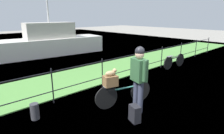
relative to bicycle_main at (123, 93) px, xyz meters
name	(u,v)px	position (x,y,z in m)	size (l,w,h in m)	color
ground_plane	(154,108)	(0.44, -0.71, -0.33)	(60.00, 60.00, 0.00)	gray
grass_strip	(80,77)	(0.44, 2.81, -0.32)	(27.00, 2.40, 0.03)	#569342
harbor_water	(18,52)	(0.44, 10.23, -0.33)	(30.00, 30.00, 0.00)	#60849E
iron_fence	(102,71)	(0.44, 1.42, 0.26)	(18.04, 0.04, 1.02)	black
bicycle_main	(123,93)	(0.00, 0.00, 0.00)	(1.64, 0.52, 0.63)	black
wooden_crate	(110,81)	(-0.38, 0.11, 0.43)	(0.35, 0.26, 0.27)	brown
terrier_dog	(111,73)	(-0.35, 0.10, 0.65)	(0.32, 0.21, 0.18)	tan
cyclist_person	(139,74)	(0.04, -0.48, 0.67)	(0.36, 0.52, 1.68)	#383D51
backpack_on_paving	(135,114)	(-0.43, -0.77, -0.13)	(0.28, 0.18, 0.40)	black
mooring_bollard	(35,111)	(-2.08, 0.92, -0.14)	(0.20, 0.20, 0.39)	#38383D
bicycle_parked	(174,61)	(4.49, 1.02, -0.01)	(1.59, 0.18, 0.61)	black
moored_boat_near	(50,43)	(1.72, 7.93, 0.40)	(6.70, 2.55, 3.57)	silver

